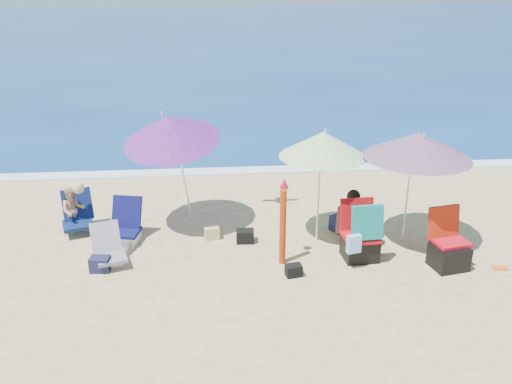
{
  "coord_description": "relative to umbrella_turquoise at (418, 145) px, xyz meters",
  "views": [
    {
      "loc": [
        -1.04,
        -7.51,
        4.58
      ],
      "look_at": [
        -0.3,
        1.0,
        1.1
      ],
      "focal_mm": 37.18,
      "sensor_mm": 36.0,
      "label": 1
    }
  ],
  "objects": [
    {
      "name": "bag_black_b",
      "position": [
        -2.26,
        -0.97,
        -1.79
      ],
      "size": [
        0.29,
        0.22,
        0.2
      ],
      "color": "black",
      "rests_on": "ground"
    },
    {
      "name": "camp_chair_left",
      "position": [
        0.38,
        -0.87,
        -1.59
      ],
      "size": [
        0.68,
        0.72,
        1.0
      ],
      "color": "red",
      "rests_on": "ground"
    },
    {
      "name": "furled_umbrella",
      "position": [
        -2.39,
        -0.48,
        -1.08
      ],
      "size": [
        0.2,
        0.35,
        1.48
      ],
      "color": "#A32F0B",
      "rests_on": "ground"
    },
    {
      "name": "camp_chair_right",
      "position": [
        -1.04,
        -0.5,
        -1.5
      ],
      "size": [
        0.64,
        0.77,
        1.09
      ],
      "color": "red",
      "rests_on": "ground"
    },
    {
      "name": "orange_item",
      "position": [
        1.25,
        -1.05,
        -1.87
      ],
      "size": [
        0.28,
        0.19,
        0.03
      ],
      "color": "orange",
      "rests_on": "ground"
    },
    {
      "name": "bag_navy_a",
      "position": [
        -5.46,
        -0.52,
        -1.77
      ],
      "size": [
        0.34,
        0.26,
        0.25
      ],
      "color": "#181C35",
      "rests_on": "ground"
    },
    {
      "name": "chair_rainbow",
      "position": [
        -5.38,
        -0.27,
        -1.71
      ],
      "size": [
        0.71,
        0.78,
        0.69
      ],
      "color": "#CD4948",
      "rests_on": "ground"
    },
    {
      "name": "person_left",
      "position": [
        -6.19,
        1.02,
        -1.43
      ],
      "size": [
        0.69,
        0.82,
        1.02
      ],
      "color": "tan",
      "rests_on": "ground"
    },
    {
      "name": "bag_navy_b",
      "position": [
        -1.08,
        0.66,
        -1.74
      ],
      "size": [
        0.5,
        0.46,
        0.3
      ],
      "color": "#1B1E3C",
      "rests_on": "ground"
    },
    {
      "name": "umbrella_turquoise",
      "position": [
        0.0,
        0.0,
        0.0
      ],
      "size": [
        2.37,
        2.37,
        2.15
      ],
      "color": "white",
      "rests_on": "ground"
    },
    {
      "name": "person_center",
      "position": [
        -0.9,
        -0.03,
        -1.4
      ],
      "size": [
        0.84,
        0.69,
        1.01
      ],
      "color": "tan",
      "rests_on": "ground"
    },
    {
      "name": "bag_tan",
      "position": [
        -3.59,
        0.5,
        -1.78
      ],
      "size": [
        0.3,
        0.23,
        0.23
      ],
      "color": "tan",
      "rests_on": "ground"
    },
    {
      "name": "bag_black_a",
      "position": [
        -2.97,
        0.31,
        -1.77
      ],
      "size": [
        0.34,
        0.26,
        0.24
      ],
      "color": "black",
      "rests_on": "ground"
    },
    {
      "name": "umbrella_blue",
      "position": [
        -4.28,
        1.01,
        0.12
      ],
      "size": [
        2.38,
        2.41,
        2.45
      ],
      "color": "white",
      "rests_on": "ground"
    },
    {
      "name": "ground",
      "position": [
        -2.49,
        -0.95,
        -1.89
      ],
      "size": [
        120.0,
        120.0,
        0.0
      ],
      "color": "#D8BC84",
      "rests_on": "ground"
    },
    {
      "name": "foam",
      "position": [
        -2.49,
        4.15,
        -1.87
      ],
      "size": [
        120.0,
        0.5,
        0.04
      ],
      "color": "white",
      "rests_on": "ground"
    },
    {
      "name": "umbrella_striped",
      "position": [
        -1.58,
        0.37,
        -0.05
      ],
      "size": [
        1.93,
        1.93,
        2.1
      ],
      "color": "white",
      "rests_on": "ground"
    },
    {
      "name": "chair_navy",
      "position": [
        -5.21,
        0.55,
        -1.68
      ],
      "size": [
        0.7,
        0.81,
        0.79
      ],
      "color": "#0B0F41",
      "rests_on": "ground"
    },
    {
      "name": "sea",
      "position": [
        -2.49,
        44.05,
        -1.94
      ],
      "size": [
        120.0,
        80.0,
        0.12
      ],
      "color": "navy",
      "rests_on": "ground"
    }
  ]
}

